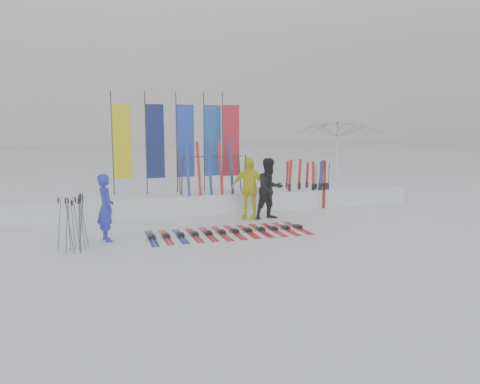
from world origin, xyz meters
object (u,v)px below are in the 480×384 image
object	(u,v)px
tent_canopy	(338,158)
ski_rack	(212,169)
person_black	(270,189)
person_blue	(106,208)
ski_row	(229,232)
person_yellow	(249,188)

from	to	relation	value
tent_canopy	ski_rack	xyz separation A→B (m)	(-5.48, -1.80, -0.13)
person_black	person_blue	bearing A→B (deg)	-176.34
person_blue	ski_row	bearing A→B (deg)	-105.66
person_yellow	ski_rack	distance (m)	1.63
person_black	person_yellow	xyz separation A→B (m)	(-0.57, 0.22, 0.01)
tent_canopy	ski_row	distance (m)	7.66
ski_rack	person_black	bearing A→B (deg)	-49.17
person_black	tent_canopy	world-z (taller)	tent_canopy
person_yellow	tent_canopy	bearing A→B (deg)	65.58
ski_row	ski_rack	distance (m)	3.29
person_blue	ski_rack	bearing A→B (deg)	-62.79
person_blue	person_black	distance (m)	4.87
person_yellow	person_blue	bearing A→B (deg)	-127.79
person_blue	person_black	xyz separation A→B (m)	(4.68, 1.32, 0.09)
person_blue	person_yellow	world-z (taller)	person_yellow
ski_row	ski_rack	xyz separation A→B (m)	(0.31, 2.99, 1.35)
person_yellow	ski_rack	xyz separation A→B (m)	(-0.78, 1.35, 0.47)
person_blue	tent_canopy	xyz separation A→B (m)	(8.81, 4.68, 0.70)
person_blue	ski_row	world-z (taller)	person_blue
person_black	ski_row	xyz separation A→B (m)	(-1.67, -1.42, -0.87)
ski_rack	tent_canopy	bearing A→B (deg)	18.17
person_yellow	tent_canopy	size ratio (longest dim) A/B	0.54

